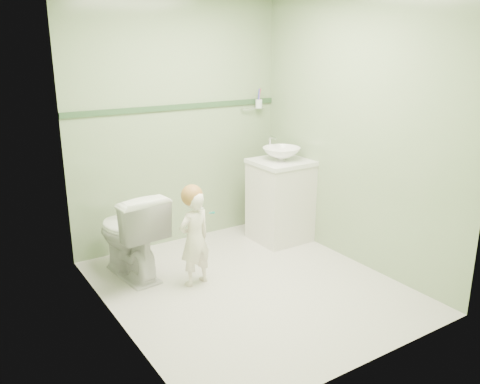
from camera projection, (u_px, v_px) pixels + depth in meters
ground at (250, 286)px, 4.10m from camera, size 2.50×2.50×0.00m
room_shell at (251, 144)px, 3.75m from camera, size 2.50×2.54×2.40m
trim_stripe at (178, 107)px, 4.70m from camera, size 2.20×0.02×0.05m
vanity at (280, 202)px, 4.98m from camera, size 0.52×0.50×0.80m
counter at (281, 162)px, 4.87m from camera, size 0.54×0.52×0.04m
basin at (281, 154)px, 4.84m from camera, size 0.37×0.37×0.13m
faucet at (270, 143)px, 4.97m from camera, size 0.03×0.13×0.18m
cup_holder at (258, 103)px, 5.13m from camera, size 0.26×0.07×0.21m
toilet at (130, 234)px, 4.19m from camera, size 0.51×0.79×0.76m
toddler at (195, 239)px, 4.04m from camera, size 0.32×0.24×0.80m
hair_cap at (192, 195)px, 3.95m from camera, size 0.18×0.18×0.18m
teal_toothbrush at (211, 212)px, 3.93m from camera, size 0.11×0.14×0.08m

